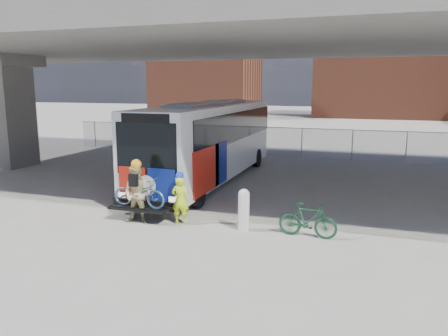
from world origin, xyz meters
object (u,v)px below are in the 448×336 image
at_px(bus, 210,136).
at_px(cyclist_tan, 137,193).
at_px(bike_parked, 308,220).
at_px(bollard, 244,208).
at_px(cyclist_hivis, 180,199).

distance_m(bus, cyclist_tan, 6.80).
xyz_separation_m(cyclist_tan, bike_parked, (5.42, 0.40, -0.47)).
height_order(bollard, bike_parked, bollard).
relative_size(bus, bike_parked, 7.48).
height_order(cyclist_hivis, cyclist_tan, cyclist_tan).
bearing_deg(bus, bollard, -61.13).
relative_size(cyclist_tan, bike_parked, 1.22).
bearing_deg(bus, bike_parked, -49.26).
bearing_deg(bus, cyclist_tan, -89.83).
bearing_deg(bus, cyclist_hivis, -77.98).
bearing_deg(bollard, bus, 118.87).
distance_m(bollard, bike_parked, 1.96).
distance_m(cyclist_hivis, bike_parked, 4.10).
height_order(bus, bike_parked, bus).
height_order(bollard, cyclist_tan, cyclist_tan).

